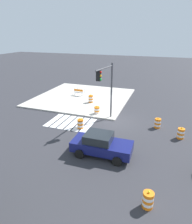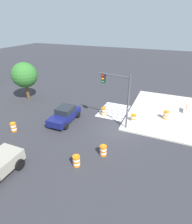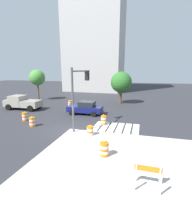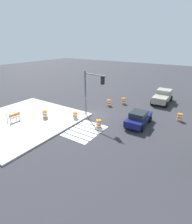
{
  "view_description": "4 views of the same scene",
  "coord_description": "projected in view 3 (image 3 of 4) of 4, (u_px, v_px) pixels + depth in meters",
  "views": [
    {
      "loc": [
        -4.27,
        17.68,
        8.25
      ],
      "look_at": [
        1.24,
        2.12,
        1.62
      ],
      "focal_mm": 31.88,
      "sensor_mm": 36.0,
      "label": 1
    },
    {
      "loc": [
        -15.06,
        -3.91,
        9.96
      ],
      "look_at": [
        1.75,
        3.21,
        0.62
      ],
      "focal_mm": 28.86,
      "sensor_mm": 36.0,
      "label": 2
    },
    {
      "loc": [
        6.28,
        -14.02,
        5.53
      ],
      "look_at": [
        1.64,
        3.11,
        1.1
      ],
      "focal_mm": 27.74,
      "sensor_mm": 36.0,
      "label": 3
    },
    {
      "loc": [
        16.75,
        11.62,
        8.76
      ],
      "look_at": [
        1.98,
        1.86,
        1.47
      ],
      "focal_mm": 27.52,
      "sensor_mm": 36.0,
      "label": 4
    }
  ],
  "objects": [
    {
      "name": "traffic_light_pole",
      "position": [
        79.0,
        88.0,
        15.41
      ],
      "size": [
        0.72,
        3.26,
        5.5
      ],
      "color": "#4C4C51",
      "rests_on": "sidewalk_corner"
    },
    {
      "name": "crosswalk_stripes",
      "position": [
        116.0,
        128.0,
        16.73
      ],
      "size": [
        4.35,
        3.2,
        0.02
      ],
      "color": "silver",
      "rests_on": "ground"
    },
    {
      "name": "traffic_barrel_far_curb",
      "position": [
        90.0,
        131.0,
        14.45
      ],
      "size": [
        0.56,
        0.56,
        1.02
      ],
      "color": "orange",
      "rests_on": "ground"
    },
    {
      "name": "pickup_truck",
      "position": [
        22.0,
        102.0,
        24.23
      ],
      "size": [
        5.17,
        2.39,
        1.92
      ],
      "color": "gray",
      "rests_on": "ground"
    },
    {
      "name": "traffic_barrel_median_far",
      "position": [
        104.0,
        120.0,
        17.73
      ],
      "size": [
        0.56,
        0.56,
        1.02
      ],
      "color": "orange",
      "rests_on": "ground"
    },
    {
      "name": "traffic_barrel_near_corner",
      "position": [
        25.0,
        117.0,
        18.92
      ],
      "size": [
        0.56,
        0.56,
        1.02
      ],
      "color": "orange",
      "rests_on": "ground"
    },
    {
      "name": "traffic_barrel_crosswalk_end",
      "position": [
        70.0,
        104.0,
        26.05
      ],
      "size": [
        0.56,
        0.56,
        1.02
      ],
      "color": "orange",
      "rests_on": "ground"
    },
    {
      "name": "construction_barricade",
      "position": [
        148.0,
        174.0,
        8.14
      ],
      "size": [
        1.3,
        0.82,
        1.0
      ],
      "color": "silver",
      "rests_on": "sidewalk_corner"
    },
    {
      "name": "office_building_far",
      "position": [
        95.0,
        34.0,
        42.85
      ],
      "size": [
        14.22,
        10.31,
        27.82
      ],
      "primitive_type": "cube",
      "rotation": [
        0.0,
        0.0,
        -0.02
      ],
      "color": "#B2ADA8",
      "rests_on": "ground"
    },
    {
      "name": "traffic_barrel_on_sidewalk",
      "position": [
        104.0,
        149.0,
        10.95
      ],
      "size": [
        0.56,
        0.56,
        1.02
      ],
      "color": "orange",
      "rests_on": "sidewalk_corner"
    },
    {
      "name": "sidewalk_corner",
      "position": [
        131.0,
        178.0,
        8.9
      ],
      "size": [
        12.0,
        12.0,
        0.15
      ],
      "primitive_type": "cube",
      "color": "#BCB7AD",
      "rests_on": "ground"
    },
    {
      "name": "ground_plane",
      "position": [
        70.0,
        130.0,
        16.06
      ],
      "size": [
        120.0,
        120.0,
        0.0
      ],
      "primitive_type": "plane",
      "color": "#2D2D33"
    },
    {
      "name": "street_tree_streetside_mid",
      "position": [
        121.0,
        82.0,
        27.63
      ],
      "size": [
        3.34,
        3.34,
        5.14
      ],
      "color": "brown",
      "rests_on": "ground"
    },
    {
      "name": "sports_car",
      "position": [
        85.0,
        108.0,
        21.56
      ],
      "size": [
        4.33,
        2.19,
        1.63
      ],
      "color": "navy",
      "rests_on": "ground"
    },
    {
      "name": "traffic_barrel_median_near",
      "position": [
        32.0,
        122.0,
        17.08
      ],
      "size": [
        0.56,
        0.56,
        1.02
      ],
      "color": "orange",
      "rests_on": "ground"
    },
    {
      "name": "street_tree_streetside_near",
      "position": [
        37.0,
        78.0,
        30.64
      ],
      "size": [
        2.74,
        2.74,
        5.42
      ],
      "color": "brown",
      "rests_on": "ground"
    }
  ]
}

